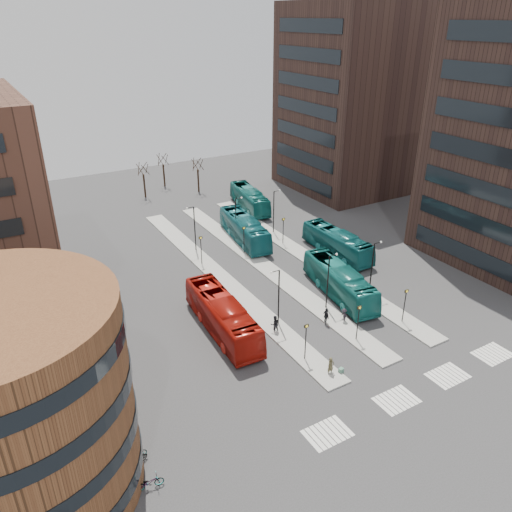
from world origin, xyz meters
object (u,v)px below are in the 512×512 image
suitcase (341,371)px  red_bus (222,315)px  teal_bus_a (339,281)px  commuter_a (275,324)px  bicycle_far (136,454)px  traveller (331,366)px  commuter_b (326,316)px  teal_bus_c (337,243)px  teal_bus_d (250,199)px  commuter_c (344,315)px  bicycle_mid (139,460)px  teal_bus_b (244,229)px  bicycle_near (149,482)px

suitcase → red_bus: bearing=102.9°
teal_bus_a → red_bus: bearing=-171.9°
teal_bus_a → commuter_a: 10.30m
commuter_a → bicycle_far: bearing=36.7°
red_bus → traveller: bearing=-61.1°
commuter_a → commuter_b: 5.39m
teal_bus_c → teal_bus_d: teal_bus_d is taller
bicycle_far → red_bus: bearing=-51.6°
commuter_c → bicycle_far: bearing=-55.0°
suitcase → traveller: 1.12m
commuter_b → teal_bus_a: bearing=-40.8°
teal_bus_d → bicycle_mid: (-31.54, -39.93, -1.20)m
red_bus → bicycle_far: 16.57m
commuter_b → bicycle_far: bearing=117.2°
teal_bus_d → bicycle_mid: teal_bus_d is taller
teal_bus_b → commuter_b: size_ratio=6.90×
commuter_c → bicycle_near: (-23.60, -9.01, -0.25)m
commuter_a → bicycle_far: size_ratio=1.17×
teal_bus_b → bicycle_far: (-24.73, -28.80, -1.32)m
red_bus → bicycle_near: bearing=-128.5°
teal_bus_a → traveller: size_ratio=7.20×
traveller → commuter_c: traveller is taller
teal_bus_a → bicycle_near: teal_bus_a is taller
commuter_c → bicycle_near: bearing=-48.9°
teal_bus_d → traveller: teal_bus_d is taller
teal_bus_a → commuter_a: bearing=-156.8°
teal_bus_a → commuter_a: (-9.96, -2.50, -0.79)m
teal_bus_c → commuter_b: 16.58m
traveller → commuter_b: commuter_b is taller
red_bus → teal_bus_a: 14.23m
commuter_c → bicycle_mid: size_ratio=1.02×
suitcase → bicycle_mid: size_ratio=0.35×
suitcase → commuter_b: (3.57, 6.79, 0.64)m
suitcase → commuter_b: size_ratio=0.29×
teal_bus_d → commuter_c: (-7.94, -33.12, -0.89)m
suitcase → teal_bus_c: teal_bus_c is taller
commuter_a → commuter_c: commuter_a is taller
teal_bus_b → commuter_a: (-8.12, -20.58, -0.83)m
commuter_a → teal_bus_c: bearing=-135.9°
suitcase → commuter_c: (5.35, 6.21, 0.49)m
teal_bus_a → teal_bus_d: size_ratio=1.04×
teal_bus_d → teal_bus_c: bearing=-76.4°
commuter_b → bicycle_near: (-21.82, -9.59, -0.40)m
traveller → bicycle_near: size_ratio=0.89×
teal_bus_c → bicycle_mid: teal_bus_c is taller
teal_bus_a → bicycle_mid: teal_bus_a is taller
suitcase → traveller: bearing=140.6°
bicycle_mid → bicycle_far: bearing=-20.7°
commuter_c → bicycle_far: size_ratio=0.96×
bicycle_mid → bicycle_far: bicycle_mid is taller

